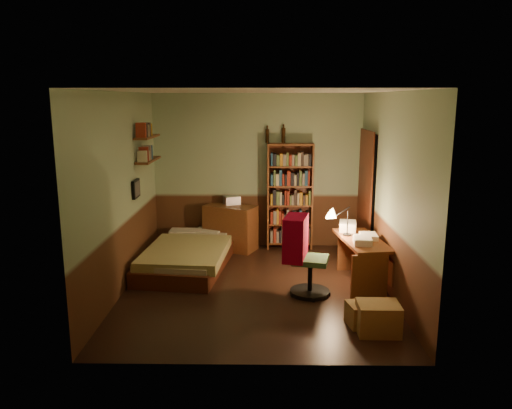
{
  "coord_description": "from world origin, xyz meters",
  "views": [
    {
      "loc": [
        0.09,
        -6.37,
        2.51
      ],
      "look_at": [
        0.0,
        0.25,
        1.1
      ],
      "focal_mm": 35.0,
      "sensor_mm": 36.0,
      "label": 1
    }
  ],
  "objects_px": {
    "desk_lamp": "(348,215)",
    "desk": "(361,261)",
    "mini_stereo": "(232,200)",
    "bookshelf": "(290,197)",
    "office_chair": "(310,263)",
    "cardboard_box_b": "(364,314)",
    "cardboard_box_a": "(378,318)",
    "dresser": "(230,228)",
    "bed": "(188,247)"
  },
  "relations": [
    {
      "from": "desk_lamp",
      "to": "cardboard_box_a",
      "type": "height_order",
      "value": "desk_lamp"
    },
    {
      "from": "bed",
      "to": "desk",
      "type": "xyz_separation_m",
      "value": [
        2.48,
        -0.68,
        0.02
      ]
    },
    {
      "from": "dresser",
      "to": "desk",
      "type": "bearing_deg",
      "value": -15.84
    },
    {
      "from": "mini_stereo",
      "to": "office_chair",
      "type": "distance_m",
      "value": 2.43
    },
    {
      "from": "dresser",
      "to": "cardboard_box_b",
      "type": "distance_m",
      "value": 3.35
    },
    {
      "from": "dresser",
      "to": "cardboard_box_a",
      "type": "relative_size",
      "value": 1.88
    },
    {
      "from": "mini_stereo",
      "to": "bookshelf",
      "type": "relative_size",
      "value": 0.14
    },
    {
      "from": "dresser",
      "to": "cardboard_box_a",
      "type": "height_order",
      "value": "dresser"
    },
    {
      "from": "desk_lamp",
      "to": "cardboard_box_b",
      "type": "height_order",
      "value": "desk_lamp"
    },
    {
      "from": "office_chair",
      "to": "mini_stereo",
      "type": "bearing_deg",
      "value": 131.13
    },
    {
      "from": "bookshelf",
      "to": "office_chair",
      "type": "distance_m",
      "value": 2.13
    },
    {
      "from": "dresser",
      "to": "bookshelf",
      "type": "height_order",
      "value": "bookshelf"
    },
    {
      "from": "cardboard_box_b",
      "to": "dresser",
      "type": "bearing_deg",
      "value": 120.45
    },
    {
      "from": "bookshelf",
      "to": "cardboard_box_a",
      "type": "relative_size",
      "value": 3.96
    },
    {
      "from": "mini_stereo",
      "to": "desk",
      "type": "xyz_separation_m",
      "value": [
        1.87,
        -1.71,
        -0.5
      ]
    },
    {
      "from": "bed",
      "to": "desk_lamp",
      "type": "relative_size",
      "value": 3.57
    },
    {
      "from": "desk",
      "to": "desk_lamp",
      "type": "xyz_separation_m",
      "value": [
        -0.17,
        0.18,
        0.6
      ]
    },
    {
      "from": "bed",
      "to": "cardboard_box_b",
      "type": "height_order",
      "value": "bed"
    },
    {
      "from": "cardboard_box_a",
      "to": "mini_stereo",
      "type": "bearing_deg",
      "value": 119.21
    },
    {
      "from": "office_chair",
      "to": "bed",
      "type": "bearing_deg",
      "value": 161.12
    },
    {
      "from": "bed",
      "to": "bookshelf",
      "type": "distance_m",
      "value": 1.97
    },
    {
      "from": "cardboard_box_a",
      "to": "desk",
      "type": "bearing_deg",
      "value": 86.67
    },
    {
      "from": "mini_stereo",
      "to": "cardboard_box_a",
      "type": "relative_size",
      "value": 0.57
    },
    {
      "from": "bed",
      "to": "cardboard_box_b",
      "type": "relative_size",
      "value": 5.56
    },
    {
      "from": "cardboard_box_a",
      "to": "cardboard_box_b",
      "type": "height_order",
      "value": "cardboard_box_a"
    },
    {
      "from": "bookshelf",
      "to": "office_chair",
      "type": "relative_size",
      "value": 2.06
    },
    {
      "from": "bed",
      "to": "mini_stereo",
      "type": "xyz_separation_m",
      "value": [
        0.61,
        1.04,
        0.52
      ]
    },
    {
      "from": "bed",
      "to": "mini_stereo",
      "type": "relative_size",
      "value": 7.86
    },
    {
      "from": "bed",
      "to": "dresser",
      "type": "bearing_deg",
      "value": 64.44
    },
    {
      "from": "bed",
      "to": "bookshelf",
      "type": "xyz_separation_m",
      "value": [
        1.59,
        1.0,
        0.59
      ]
    },
    {
      "from": "desk_lamp",
      "to": "cardboard_box_a",
      "type": "xyz_separation_m",
      "value": [
        0.08,
        -1.67,
        -0.76
      ]
    },
    {
      "from": "cardboard_box_a",
      "to": "cardboard_box_b",
      "type": "bearing_deg",
      "value": 120.63
    },
    {
      "from": "mini_stereo",
      "to": "desk_lamp",
      "type": "relative_size",
      "value": 0.45
    },
    {
      "from": "office_chair",
      "to": "cardboard_box_b",
      "type": "distance_m",
      "value": 1.09
    },
    {
      "from": "bookshelf",
      "to": "desk_lamp",
      "type": "xyz_separation_m",
      "value": [
        0.73,
        -1.49,
        0.03
      ]
    },
    {
      "from": "desk_lamp",
      "to": "desk",
      "type": "bearing_deg",
      "value": -61.26
    },
    {
      "from": "desk_lamp",
      "to": "cardboard_box_a",
      "type": "bearing_deg",
      "value": -100.88
    },
    {
      "from": "office_chair",
      "to": "cardboard_box_b",
      "type": "bearing_deg",
      "value": -46.83
    },
    {
      "from": "bed",
      "to": "cardboard_box_b",
      "type": "bearing_deg",
      "value": -33.56
    },
    {
      "from": "bookshelf",
      "to": "desk_lamp",
      "type": "relative_size",
      "value": 3.14
    },
    {
      "from": "desk",
      "to": "office_chair",
      "type": "bearing_deg",
      "value": -159.0
    },
    {
      "from": "bed",
      "to": "office_chair",
      "type": "bearing_deg",
      "value": -24.24
    },
    {
      "from": "dresser",
      "to": "cardboard_box_a",
      "type": "distance_m",
      "value": 3.57
    },
    {
      "from": "cardboard_box_b",
      "to": "bed",
      "type": "bearing_deg",
      "value": 139.17
    },
    {
      "from": "bed",
      "to": "mini_stereo",
      "type": "height_order",
      "value": "mini_stereo"
    },
    {
      "from": "dresser",
      "to": "cardboard_box_a",
      "type": "bearing_deg",
      "value": -35.4
    },
    {
      "from": "office_chair",
      "to": "desk_lamp",
      "type": "bearing_deg",
      "value": 58.63
    },
    {
      "from": "bookshelf",
      "to": "cardboard_box_a",
      "type": "height_order",
      "value": "bookshelf"
    },
    {
      "from": "mini_stereo",
      "to": "desk",
      "type": "bearing_deg",
      "value": -63.11
    },
    {
      "from": "bookshelf",
      "to": "mini_stereo",
      "type": "bearing_deg",
      "value": 176.44
    }
  ]
}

